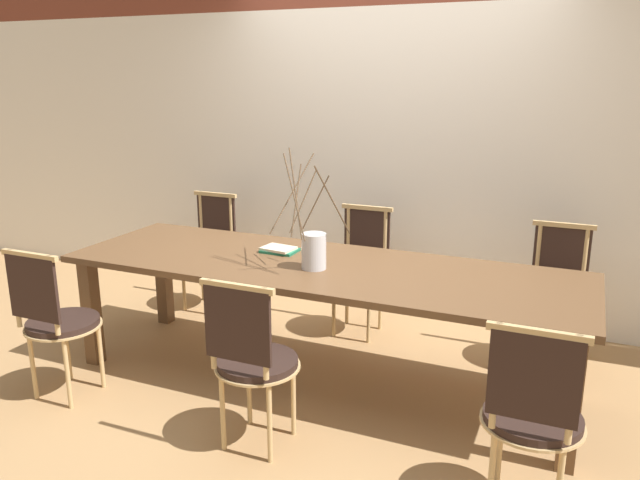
# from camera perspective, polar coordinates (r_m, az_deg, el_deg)

# --- Properties ---
(ground_plane) EXTENTS (16.00, 16.00, 0.00)m
(ground_plane) POSITION_cam_1_polar(r_m,az_deg,el_deg) (4.01, 0.00, -12.51)
(ground_plane) COLOR #A87F51
(wall_rear) EXTENTS (12.00, 0.06, 3.20)m
(wall_rear) POSITION_cam_1_polar(r_m,az_deg,el_deg) (4.83, 6.50, 11.91)
(wall_rear) COLOR white
(wall_rear) RESTS_ON ground_plane
(dining_table) EXTENTS (3.12, 0.97, 0.75)m
(dining_table) POSITION_cam_1_polar(r_m,az_deg,el_deg) (3.75, 0.00, -3.40)
(dining_table) COLOR brown
(dining_table) RESTS_ON ground_plane
(chair_near_leftend) EXTENTS (0.43, 0.43, 0.92)m
(chair_near_leftend) POSITION_cam_1_polar(r_m,az_deg,el_deg) (3.90, -23.02, -6.51)
(chair_near_leftend) COLOR black
(chair_near_leftend) RESTS_ON ground_plane
(chair_near_left) EXTENTS (0.43, 0.43, 0.92)m
(chair_near_left) POSITION_cam_1_polar(r_m,az_deg,el_deg) (3.14, -6.20, -10.53)
(chair_near_left) COLOR black
(chair_near_left) RESTS_ON ground_plane
(chair_near_center) EXTENTS (0.43, 0.43, 0.92)m
(chair_near_center) POSITION_cam_1_polar(r_m,az_deg,el_deg) (2.80, 18.85, -14.68)
(chair_near_center) COLOR black
(chair_near_center) RESTS_ON ground_plane
(chair_far_leftend) EXTENTS (0.43, 0.43, 0.92)m
(chair_far_leftend) POSITION_cam_1_polar(r_m,az_deg,el_deg) (5.09, -10.14, -0.58)
(chair_far_leftend) COLOR black
(chair_far_leftend) RESTS_ON ground_plane
(chair_far_left) EXTENTS (0.43, 0.43, 0.92)m
(chair_far_left) POSITION_cam_1_polar(r_m,az_deg,el_deg) (4.53, 3.72, -2.34)
(chair_far_left) COLOR black
(chair_far_left) RESTS_ON ground_plane
(chair_far_center) EXTENTS (0.43, 0.43, 0.92)m
(chair_far_center) POSITION_cam_1_polar(r_m,az_deg,el_deg) (4.30, 20.85, -4.32)
(chair_far_center) COLOR black
(chair_far_center) RESTS_ON ground_plane
(vase_centerpiece) EXTENTS (0.43, 0.43, 0.70)m
(vase_centerpiece) POSITION_cam_1_polar(r_m,az_deg,el_deg) (3.61, -0.60, -0.80)
(vase_centerpiece) COLOR silver
(vase_centerpiece) RESTS_ON dining_table
(book_stack) EXTENTS (0.23, 0.18, 0.03)m
(book_stack) POSITION_cam_1_polar(r_m,az_deg,el_deg) (3.98, -3.75, -0.88)
(book_stack) COLOR #1E6B4C
(book_stack) RESTS_ON dining_table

